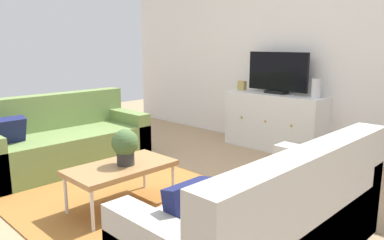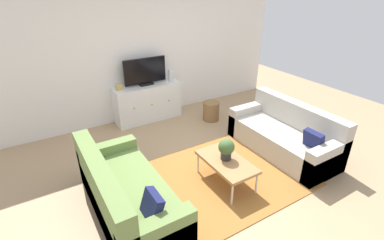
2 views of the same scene
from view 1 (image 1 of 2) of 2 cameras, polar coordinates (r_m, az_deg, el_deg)
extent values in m
plane|color=tan|center=(3.61, -7.00, -11.56)|extent=(10.00, 10.00, 0.00)
cube|color=white|center=(5.29, 15.17, 10.47)|extent=(6.40, 0.12, 2.70)
cube|color=#9E662D|center=(3.53, -8.95, -12.10)|extent=(2.50, 1.90, 0.01)
cube|color=olive|center=(4.59, -18.64, -4.33)|extent=(0.83, 1.88, 0.41)
cube|color=olive|center=(4.81, -20.49, -1.19)|extent=(0.20, 1.88, 0.82)
cube|color=olive|center=(4.99, -10.00, -1.77)|extent=(0.83, 0.18, 0.56)
cube|color=#191E4C|center=(4.24, -25.94, -1.62)|extent=(0.19, 0.30, 0.32)
cube|color=#B2ADA3|center=(2.62, 10.50, -16.10)|extent=(0.83, 1.88, 0.41)
cube|color=#B2ADA3|center=(2.39, 17.09, -13.79)|extent=(0.20, 1.88, 0.82)
cube|color=#B2ADA3|center=(3.27, 19.07, -9.40)|extent=(0.83, 0.18, 0.56)
cube|color=#191E4C|center=(2.08, -0.12, -13.53)|extent=(0.15, 0.30, 0.31)
cube|color=#A37547|center=(3.31, -10.71, -7.11)|extent=(0.50, 0.90, 0.04)
cylinder|color=silver|center=(3.36, -18.57, -10.80)|extent=(0.03, 0.03, 0.34)
cylinder|color=silver|center=(3.01, -14.84, -13.19)|extent=(0.03, 0.03, 0.34)
cylinder|color=silver|center=(3.76, -7.24, -7.81)|extent=(0.03, 0.03, 0.34)
cylinder|color=silver|center=(3.46, -2.88, -9.48)|extent=(0.03, 0.03, 0.34)
cylinder|color=#2D2D2D|center=(3.30, -10.01, -5.76)|extent=(0.15, 0.15, 0.11)
sphere|color=#426033|center=(3.26, -10.10, -3.39)|extent=(0.23, 0.23, 0.23)
cube|color=white|center=(5.19, 12.39, -0.22)|extent=(1.36, 0.44, 0.76)
sphere|color=#B79338|center=(5.21, 7.50, 0.41)|extent=(0.03, 0.03, 0.03)
sphere|color=#B79338|center=(4.99, 10.98, -0.19)|extent=(0.03, 0.03, 0.03)
sphere|color=#B79338|center=(4.80, 14.76, -0.83)|extent=(0.03, 0.03, 0.03)
cube|color=black|center=(5.14, 12.70, 4.16)|extent=(0.28, 0.16, 0.04)
cube|color=black|center=(5.12, 12.84, 7.19)|extent=(0.87, 0.04, 0.51)
cylinder|color=silver|center=(4.84, 18.27, 4.58)|extent=(0.11, 0.11, 0.24)
cube|color=tan|center=(5.44, 7.58, 5.20)|extent=(0.11, 0.07, 0.13)
cylinder|color=olive|center=(4.11, 20.00, -6.38)|extent=(0.34, 0.34, 0.39)
camera|label=2|loc=(4.98, -58.37, 21.02)|focal=26.62mm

